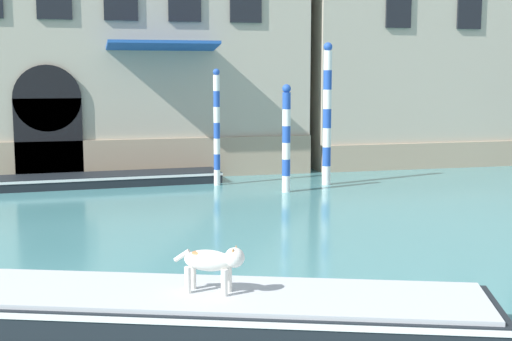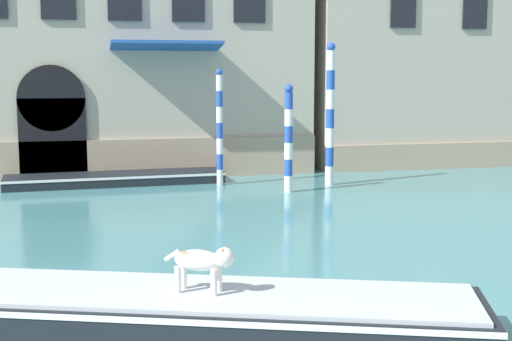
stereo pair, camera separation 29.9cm
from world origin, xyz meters
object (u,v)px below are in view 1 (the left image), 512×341
Objects in this scene: dog_on_deck at (213,262)px; boat_moored_near_palazzo at (112,179)px; mooring_pole_4 at (327,114)px; mooring_pole_0 at (217,127)px; boat_foreground at (170,310)px; mooring_pole_2 at (286,138)px.

boat_moored_near_palazzo is at bearing 121.51° from dog_on_deck.
mooring_pole_4 is (6.07, 12.26, 1.25)m from dog_on_deck.
mooring_pole_0 is 3.56m from mooring_pole_4.
mooring_pole_0 is at bearing 107.46° from dog_on_deck.
mooring_pole_4 is at bearing 92.48° from dog_on_deck.
dog_on_deck is 13.34m from mooring_pole_0.
boat_foreground is at bearing -118.95° from mooring_pole_4.
boat_moored_near_palazzo is at bearing 151.47° from mooring_pole_2.
dog_on_deck is 0.13× the size of boat_moored_near_palazzo.
boat_foreground is 13.88m from mooring_pole_4.
dog_on_deck is 13.74m from mooring_pole_4.
mooring_pole_0 is at bearing 167.08° from mooring_pole_4.
mooring_pole_4 is at bearing 81.23° from boat_foreground.
boat_moored_near_palazzo is 1.55× the size of mooring_pole_4.
mooring_pole_4 is (3.45, -0.79, 0.42)m from mooring_pole_0.
mooring_pole_2 is 0.72× the size of mooring_pole_4.
boat_foreground is at bearing -174.21° from dog_on_deck.
mooring_pole_2 is (4.97, 10.97, 1.33)m from boat_foreground.
mooring_pole_0 is (3.20, 12.81, 1.56)m from boat_foreground.
boat_foreground is at bearing -92.60° from boat_moored_near_palazzo.
mooring_pole_0 reaches higher than mooring_pole_2.
mooring_pole_0 is (2.62, 13.05, 0.83)m from dog_on_deck.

